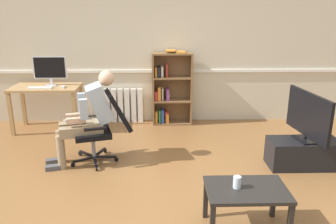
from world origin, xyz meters
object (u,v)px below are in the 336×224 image
radiator (117,105)px  tv_screen (308,116)px  computer_mouse (63,87)px  tv_stand (303,153)px  coffee_table (246,194)px  keyboard (40,88)px  person_seated (88,116)px  imac_monitor (50,69)px  bookshelf (169,90)px  computer_desk (46,93)px  drinking_glass (237,182)px  office_chair (104,124)px

radiator → tv_screen: bearing=-35.6°
computer_mouse → tv_stand: computer_mouse is taller
radiator → coffee_table: bearing=-64.2°
tv_screen → coffee_table: (-1.09, -1.32, -0.32)m
keyboard → person_seated: bearing=-49.3°
tv_stand → coffee_table: size_ratio=1.23×
computer_mouse → imac_monitor: bearing=141.1°
bookshelf → radiator: bookshelf is taller
person_seated → coffee_table: 2.31m
imac_monitor → person_seated: bearing=-57.4°
tv_stand → bookshelf: bearing=133.5°
person_seated → computer_mouse: bearing=-167.4°
computer_desk → coffee_table: size_ratio=1.50×
imac_monitor → coffee_table: 3.94m
computer_desk → tv_stand: size_ratio=1.22×
coffee_table → drinking_glass: (-0.09, 0.01, 0.12)m
radiator → imac_monitor: bearing=-163.3°
imac_monitor → tv_screen: bearing=-23.2°
keyboard → office_chair: office_chair is taller
office_chair → computer_desk: bearing=-152.9°
coffee_table → person_seated: bearing=138.4°
bookshelf → drinking_glass: bookshelf is taller
radiator → person_seated: person_seated is taller
computer_desk → bookshelf: (2.06, 0.29, -0.03)m
keyboard → tv_screen: tv_screen is taller
person_seated → bookshelf: bearing=129.4°
radiator → bookshelf: bearing=-5.9°
tv_screen → imac_monitor: bearing=59.1°
bookshelf → coffee_table: size_ratio=1.79×
keyboard → drinking_glass: bearing=-45.5°
computer_desk → office_chair: (1.14, -1.24, -0.12)m
imac_monitor → office_chair: imac_monitor is taller
person_seated → tv_screen: (2.81, -0.21, 0.04)m
imac_monitor → tv_stand: size_ratio=0.61×
keyboard → computer_mouse: size_ratio=3.85×
bookshelf → radiator: (-0.94, 0.10, -0.30)m
tv_screen → coffee_table: 1.74m
bookshelf → computer_mouse: bearing=-166.6°
bookshelf → drinking_glass: 3.14m
tv_stand → drinking_glass: (-1.18, -1.31, 0.32)m
person_seated → tv_screen: 2.81m
radiator → tv_stand: size_ratio=1.02×
person_seated → coffee_table: bearing=32.7°
radiator → person_seated: bearing=-95.7°
computer_mouse → person_seated: size_ratio=0.08×
tv_screen → tv_stand: bearing=90.0°
computer_desk → computer_mouse: bearing=-20.5°
bookshelf → person_seated: (-1.11, -1.58, 0.05)m
bookshelf → tv_stand: size_ratio=1.46×
computer_desk → tv_screen: (3.76, -1.50, 0.06)m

